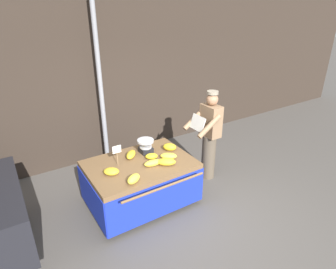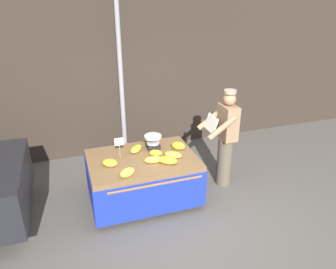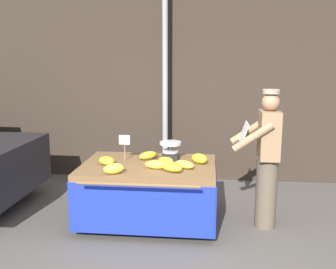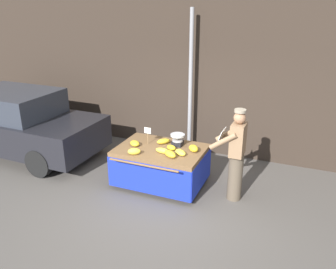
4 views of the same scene
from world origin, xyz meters
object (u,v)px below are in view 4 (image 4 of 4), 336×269
object	(u,v)px
banana_bunch_5	(134,151)
banana_bunch_7	(180,152)
weighing_scale	(178,140)
parked_car	(19,123)
banana_bunch_4	(171,148)
banana_bunch_6	(194,148)
banana_bunch_0	(135,143)
banana_cart	(161,158)
price_sign	(148,132)
banana_bunch_3	(163,151)
street_pole	(190,86)
banana_bunch_2	(170,154)
vendor_person	(236,155)
banana_bunch_1	(164,141)

from	to	relation	value
banana_bunch_5	banana_bunch_7	size ratio (longest dim) A/B	0.87
weighing_scale	parked_car	distance (m)	3.94
banana_bunch_4	banana_bunch_6	xyz separation A→B (m)	(0.41, 0.09, 0.02)
banana_bunch_0	banana_cart	bearing A→B (deg)	9.34
banana_cart	price_sign	world-z (taller)	price_sign
parked_car	banana_bunch_0	bearing A→B (deg)	-3.76
banana_bunch_7	weighing_scale	bearing A→B (deg)	118.28
banana_bunch_3	banana_bunch_4	bearing A→B (deg)	65.85
street_pole	banana_bunch_2	world-z (taller)	street_pole
banana_bunch_5	vendor_person	bearing A→B (deg)	15.02
banana_bunch_5	weighing_scale	bearing A→B (deg)	50.70
banana_bunch_1	parked_car	size ratio (longest dim) A/B	0.07
price_sign	banana_bunch_3	xyz separation A→B (m)	(0.45, -0.31, -0.20)
street_pole	banana_bunch_6	bearing A→B (deg)	-67.95
weighing_scale	vendor_person	size ratio (longest dim) A/B	0.16
banana_bunch_2	vendor_person	distance (m)	1.17
banana_cart	banana_bunch_2	world-z (taller)	banana_bunch_2
vendor_person	banana_bunch_1	bearing A→B (deg)	171.96
price_sign	banana_bunch_1	distance (m)	0.37
banana_bunch_5	banana_bunch_1	bearing A→B (deg)	67.04
price_sign	vendor_person	size ratio (longest dim) A/B	0.20
street_pole	banana_bunch_4	xyz separation A→B (m)	(0.19, -1.59, -0.83)
banana_bunch_7	banana_bunch_4	bearing A→B (deg)	149.65
street_pole	banana_bunch_3	distance (m)	1.97
banana_bunch_3	banana_bunch_7	distance (m)	0.34
banana_cart	banana_bunch_2	size ratio (longest dim) A/B	5.67
banana_bunch_1	banana_bunch_2	world-z (taller)	banana_bunch_2
banana_bunch_1	weighing_scale	bearing A→B (deg)	4.39
banana_bunch_0	vendor_person	world-z (taller)	vendor_person
vendor_person	banana_bunch_0	bearing A→B (deg)	-176.90
banana_bunch_3	vendor_person	xyz separation A→B (m)	(1.32, 0.22, 0.05)
banana_bunch_0	parked_car	xyz separation A→B (m)	(-3.17, 0.21, -0.07)
banana_bunch_4	banana_bunch_5	bearing A→B (deg)	-140.09
banana_bunch_2	banana_bunch_3	world-z (taller)	banana_bunch_2
price_sign	banana_bunch_3	size ratio (longest dim) A/B	1.19
weighing_scale	banana_bunch_3	distance (m)	0.47
price_sign	banana_bunch_4	bearing A→B (deg)	-10.89
banana_bunch_5	banana_bunch_4	bearing A→B (deg)	39.91
banana_bunch_6	street_pole	bearing A→B (deg)	112.05
banana_bunch_6	vendor_person	world-z (taller)	vendor_person
weighing_scale	banana_bunch_6	xyz separation A→B (m)	(0.38, -0.15, -0.06)
banana_bunch_2	banana_bunch_6	bearing A→B (deg)	51.21
banana_bunch_0	banana_bunch_3	bearing A→B (deg)	-10.14
banana_bunch_1	banana_bunch_2	bearing A→B (deg)	-55.66
banana_bunch_1	banana_bunch_6	bearing A→B (deg)	-11.15
street_pole	banana_bunch_5	size ratio (longest dim) A/B	14.06
banana_bunch_0	banana_bunch_2	xyz separation A→B (m)	(0.83, -0.21, 0.01)
banana_cart	banana_bunch_2	distance (m)	0.50
banana_bunch_1	banana_bunch_3	bearing A→B (deg)	-68.73
weighing_scale	street_pole	bearing A→B (deg)	99.40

